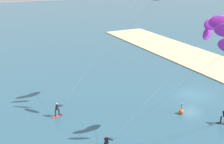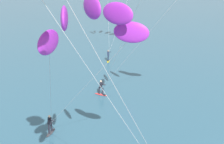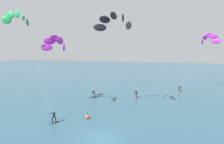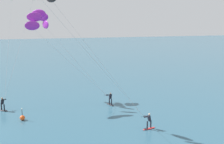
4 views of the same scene
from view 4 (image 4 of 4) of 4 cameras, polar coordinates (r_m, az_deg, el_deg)
name	(u,v)px [view 4 (image 4 of 4)]	position (r m, az deg, el deg)	size (l,w,h in m)	color
kitesurfer_far_out	(42,23)	(36.46, -14.33, 9.85)	(7.02, 10.67, 12.18)	#333338
marker_buoy	(22,118)	(32.46, -18.06, -8.97)	(0.56, 0.56, 1.38)	#EA5119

